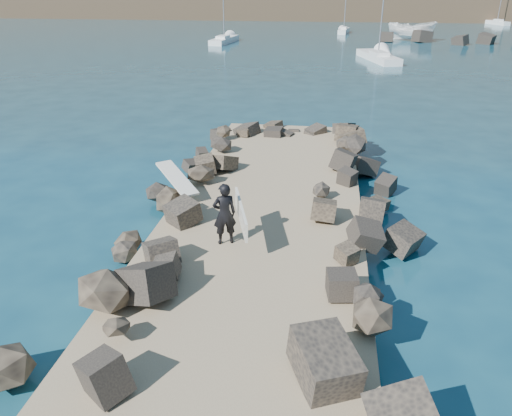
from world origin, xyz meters
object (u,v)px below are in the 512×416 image
object	(u,v)px
boat_imported	(412,31)
sailboat_c	(378,57)
surfboard_resting	(177,181)
surfer_with_board	(227,214)

from	to	relation	value
boat_imported	sailboat_c	distance (m)	20.40
surfboard_resting	surfer_with_board	distance (m)	3.98
surfboard_resting	surfer_with_board	bearing A→B (deg)	-94.09
surfboard_resting	surfer_with_board	xyz separation A→B (m)	(2.35, -3.18, 0.44)
surfboard_resting	sailboat_c	distance (m)	38.21
boat_imported	sailboat_c	xyz separation A→B (m)	(-5.69, -19.58, -0.86)
surfer_with_board	sailboat_c	bearing A→B (deg)	80.03
surfer_with_board	sailboat_c	distance (m)	40.83
surfboard_resting	surfer_with_board	size ratio (longest dim) A/B	1.09
surfboard_resting	surfer_with_board	world-z (taller)	surfer_with_board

